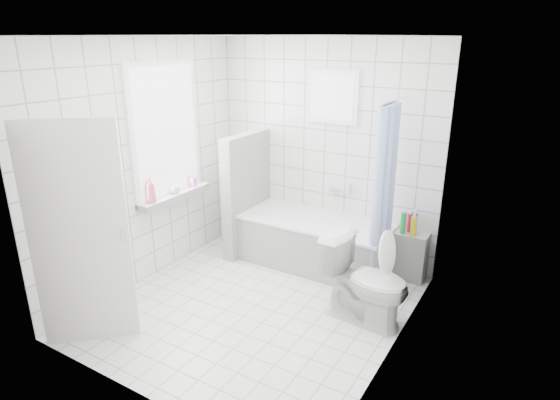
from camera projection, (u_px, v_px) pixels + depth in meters
The scene contains 19 objects.
ground at pixel (256, 305), 4.77m from camera, with size 3.00×3.00×0.00m, color white.
ceiling at pixel (251, 36), 3.91m from camera, with size 3.00×3.00×0.00m, color white.
wall_back at pixel (325, 152), 5.55m from camera, with size 2.80×0.02×2.60m, color white.
wall_front at pixel (128, 241), 3.12m from camera, with size 2.80×0.02×2.60m, color white.
wall_left at pixel (146, 164), 5.02m from camera, with size 0.02×3.00×2.60m, color white.
wall_right at pixel (402, 211), 3.66m from camera, with size 0.02×3.00×2.60m, color white.
window_left at pixel (167, 132), 5.14m from camera, with size 0.01×0.90×1.40m, color white.
window_back at pixel (333, 97), 5.25m from camera, with size 0.50×0.01×0.50m, color white.
window_sill at pixel (175, 196), 5.36m from camera, with size 0.18×1.02×0.08m, color white.
door at pixel (80, 237), 3.92m from camera, with size 0.04×0.80×2.00m, color silver.
bathtub at pixel (315, 242), 5.53m from camera, with size 1.75×0.77×0.58m.
partition_wall at pixel (247, 194), 5.80m from camera, with size 0.15×0.85×1.50m, color white.
tiled_ledge at pixel (408, 255), 5.24m from camera, with size 0.40×0.24×0.55m, color white.
toilet at pixel (366, 281), 4.40m from camera, with size 0.47×0.82×0.84m, color white.
curtain_rod at pixel (393, 101), 4.55m from camera, with size 0.02×0.02×0.80m, color silver.
shower_curtain at pixel (382, 192), 4.74m from camera, with size 0.14×0.48×1.78m, color #4159C0, non-canonical shape.
tub_faucet at pixel (337, 191), 5.57m from camera, with size 0.18×0.06×0.06m, color silver.
sill_bottles at pixel (164, 187), 5.18m from camera, with size 0.16×0.80×0.30m.
ledge_bottles at pixel (410, 224), 5.09m from camera, with size 0.18×0.18×0.24m.
Camera 1 is at (2.34, -3.43, 2.59)m, focal length 30.00 mm.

